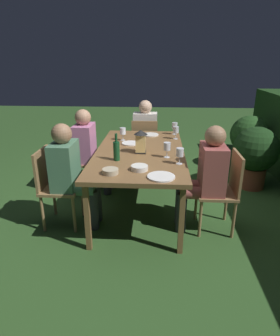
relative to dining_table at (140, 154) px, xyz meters
The scene contains 24 objects.
ground_plane 0.70m from the dining_table, ahead, with size 16.00×16.00×0.00m, color #2D5123.
dining_table is the anchor object (origin of this frame).
chair_side_right_b 1.03m from the dining_table, 64.22° to the left, with size 0.42×0.40×0.87m.
person_in_rust 0.83m from the dining_table, 58.36° to the left, with size 0.38×0.47×1.15m.
chair_head_near 1.24m from the dining_table, behind, with size 0.40×0.42×0.87m.
person_in_cream 1.42m from the dining_table, behind, with size 0.48×0.38×1.15m.
chair_side_left_a 1.03m from the dining_table, 115.78° to the right, with size 0.42×0.40×0.87m.
person_in_pink 0.83m from the dining_table, 121.64° to the right, with size 0.38×0.47×1.15m.
chair_side_left_b 1.03m from the dining_table, 64.22° to the right, with size 0.42×0.40×0.87m.
person_in_green 0.83m from the dining_table, 58.36° to the right, with size 0.38×0.47×1.15m.
lantern_centerpiece 0.22m from the dining_table, ahead, with size 0.15×0.15×0.27m.
green_bottle_on_table 0.46m from the dining_table, 31.41° to the right, with size 0.07×0.07×0.29m.
wine_glass_a 0.52m from the dining_table, 149.36° to the right, with size 0.08×0.08×0.17m.
wine_glass_b 0.72m from the dining_table, 140.63° to the left, with size 0.08×0.08×0.17m.
wine_glass_c 0.64m from the dining_table, 44.27° to the left, with size 0.08×0.08×0.17m.
wine_glass_d 0.43m from the dining_table, 51.80° to the left, with size 0.08×0.08×0.17m.
wine_glass_e 0.92m from the dining_table, 150.86° to the left, with size 0.08×0.08×0.17m.
plate_a 0.85m from the dining_table, 16.63° to the left, with size 0.26×0.26×0.01m, color white.
plate_b 0.73m from the dining_table, behind, with size 0.22×0.22×0.01m, color white.
plate_c 0.30m from the dining_table, 152.70° to the right, with size 0.22×0.22×0.01m, color white.
bowl_olives 0.79m from the dining_table, 17.10° to the right, with size 0.15×0.15×0.05m.
bowl_bread 0.65m from the dining_table, ahead, with size 0.17×0.17×0.05m.
potted_plant_by_hedge 2.29m from the dining_table, 131.22° to the left, with size 0.63×0.63×0.90m.
potted_plant_corner 1.74m from the dining_table, 113.92° to the left, with size 0.63×0.63×0.89m.
Camera 1 is at (3.24, 0.20, 1.76)m, focal length 30.77 mm.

